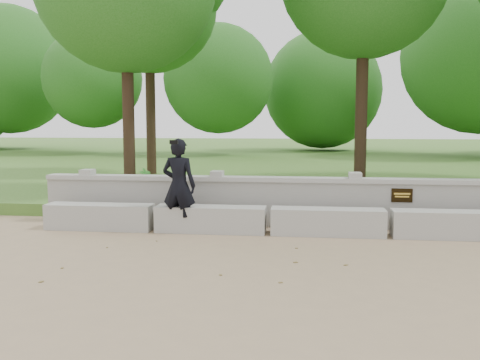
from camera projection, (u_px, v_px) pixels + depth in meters
The scene contains 6 objects.
ground at pixel (410, 267), 7.02m from camera, with size 80.00×80.00×0.00m, color #947C5B.
lawn at pixel (341, 167), 20.82m from camera, with size 40.00×22.00×0.25m, color #3C6522.
concrete_bench at pixel (389, 223), 8.87m from camera, with size 11.90×0.45×0.45m.
parapet_wall at pixel (383, 203), 9.53m from camera, with size 12.50×0.35×0.90m.
man_main at pixel (179, 186), 9.13m from camera, with size 0.64×0.58×1.62m.
shrub_a at pixel (146, 181), 12.13m from camera, with size 0.32×0.22×0.61m, color green.
Camera 1 is at (-1.38, -7.07, 1.91)m, focal length 40.00 mm.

